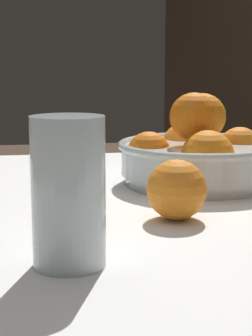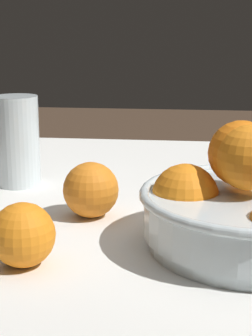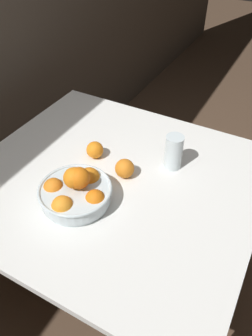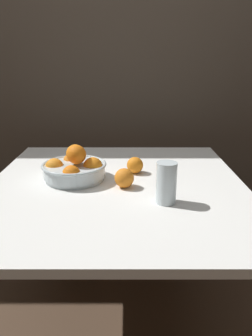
{
  "view_description": "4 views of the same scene",
  "coord_description": "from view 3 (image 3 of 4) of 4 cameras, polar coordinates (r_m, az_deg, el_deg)",
  "views": [
    {
      "loc": [
        0.72,
        -0.21,
        0.95
      ],
      "look_at": [
        -0.04,
        -0.09,
        0.81
      ],
      "focal_mm": 60.0,
      "sensor_mm": 36.0,
      "label": 1
    },
    {
      "loc": [
        -0.1,
        0.7,
        1.01
      ],
      "look_at": [
        -0.02,
        -0.05,
        0.82
      ],
      "focal_mm": 60.0,
      "sensor_mm": 36.0,
      "label": 2
    },
    {
      "loc": [
        -0.82,
        -0.51,
        1.65
      ],
      "look_at": [
        -0.01,
        -0.07,
        0.83
      ],
      "focal_mm": 35.0,
      "sensor_mm": 36.0,
      "label": 3
    },
    {
      "loc": [
        0.04,
        -1.25,
        1.24
      ],
      "look_at": [
        0.04,
        -0.05,
        0.83
      ],
      "focal_mm": 35.0,
      "sensor_mm": 36.0,
      "label": 4
    }
  ],
  "objects": [
    {
      "name": "dining_table",
      "position": [
        1.38,
        -2.28,
        -3.99
      ],
      "size": [
        1.05,
        1.15,
        0.75
      ],
      "color": "white",
      "rests_on": "ground_plane"
    },
    {
      "name": "fruit_bowl",
      "position": [
        1.21,
        -8.72,
        -4.09
      ],
      "size": [
        0.27,
        0.27,
        0.15
      ],
      "color": "silver",
      "rests_on": "dining_table"
    },
    {
      "name": "ground_plane",
      "position": [
        1.91,
        -1.72,
        -18.33
      ],
      "size": [
        12.0,
        12.0,
        0.0
      ],
      "primitive_type": "plane",
      "color": "#4C3828"
    },
    {
      "name": "orange_loose_front",
      "position": [
        1.41,
        -5.44,
        3.16
      ],
      "size": [
        0.07,
        0.07,
        0.07
      ],
      "primitive_type": "sphere",
      "color": "orange",
      "rests_on": "dining_table"
    },
    {
      "name": "juice_glass",
      "position": [
        1.35,
        8.26,
        2.54
      ],
      "size": [
        0.07,
        0.07,
        0.15
      ],
      "color": "#F4A314",
      "rests_on": "dining_table"
    },
    {
      "name": "orange_loose_near_bowl",
      "position": [
        1.3,
        -0.24,
        -0.08
      ],
      "size": [
        0.08,
        0.08,
        0.08
      ],
      "primitive_type": "sphere",
      "color": "orange",
      "rests_on": "dining_table"
    }
  ]
}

